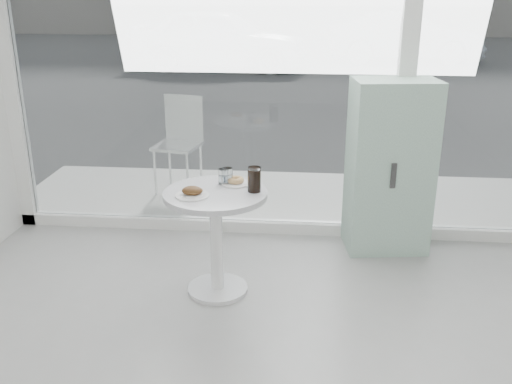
# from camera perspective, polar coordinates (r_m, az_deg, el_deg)

# --- Properties ---
(room_shell) EXTENTS (6.00, 6.00, 6.00)m
(room_shell) POSITION_cam_1_polar(r_m,az_deg,el_deg) (1.19, -0.39, 10.32)
(room_shell) COLOR white
(room_shell) RESTS_ON ground
(storefront) EXTENTS (5.00, 0.14, 3.00)m
(storefront) POSITION_cam_1_polar(r_m,az_deg,el_deg) (4.75, 4.90, 15.18)
(storefront) COLOR white
(storefront) RESTS_ON ground
(main_table) EXTENTS (0.72, 0.72, 0.77)m
(main_table) POSITION_cam_1_polar(r_m,az_deg,el_deg) (4.00, -4.02, -2.92)
(main_table) COLOR white
(main_table) RESTS_ON ground
(patio_deck) EXTENTS (5.60, 1.60, 0.05)m
(patio_deck) POSITION_cam_1_polar(r_m,az_deg,el_deg) (5.91, 3.79, -0.63)
(patio_deck) COLOR beige
(patio_deck) RESTS_ON ground
(street) EXTENTS (40.00, 24.00, 0.00)m
(street) POSITION_cam_1_polar(r_m,az_deg,el_deg) (17.86, 4.97, 13.18)
(street) COLOR #3C3C3C
(street) RESTS_ON ground
(mint_cabinet) EXTENTS (0.71, 0.52, 1.42)m
(mint_cabinet) POSITION_cam_1_polar(r_m,az_deg,el_deg) (4.77, 13.22, 2.45)
(mint_cabinet) COLOR #88AD9B
(mint_cabinet) RESTS_ON ground
(patio_chair) EXTENTS (0.50, 0.50, 0.98)m
(patio_chair) POSITION_cam_1_polar(r_m,az_deg,el_deg) (6.01, -7.60, 5.42)
(patio_chair) COLOR white
(patio_chair) RESTS_ON patio_deck
(car_white) EXTENTS (4.77, 2.34, 1.57)m
(car_white) POSITION_cam_1_polar(r_m,az_deg,el_deg) (15.48, -3.63, 15.08)
(car_white) COLOR silver
(car_white) RESTS_ON street
(car_silver) EXTENTS (4.27, 1.58, 1.39)m
(car_silver) POSITION_cam_1_polar(r_m,az_deg,el_deg) (17.24, 14.52, 14.73)
(car_silver) COLOR #A1A4A8
(car_silver) RESTS_ON street
(plate_fritter) EXTENTS (0.23, 0.23, 0.07)m
(plate_fritter) POSITION_cam_1_polar(r_m,az_deg,el_deg) (3.84, -6.35, -0.04)
(plate_fritter) COLOR white
(plate_fritter) RESTS_ON main_table
(plate_donut) EXTENTS (0.20, 0.20, 0.05)m
(plate_donut) POSITION_cam_1_polar(r_m,az_deg,el_deg) (4.05, -2.05, 1.05)
(plate_donut) COLOR white
(plate_donut) RESTS_ON main_table
(water_tumbler_a) EXTENTS (0.07, 0.07, 0.11)m
(water_tumbler_a) POSITION_cam_1_polar(r_m,az_deg,el_deg) (4.06, -3.30, 1.48)
(water_tumbler_a) COLOR white
(water_tumbler_a) RESTS_ON main_table
(water_tumbler_b) EXTENTS (0.07, 0.07, 0.12)m
(water_tumbler_b) POSITION_cam_1_polar(r_m,az_deg,el_deg) (4.05, -2.86, 1.51)
(water_tumbler_b) COLOR white
(water_tumbler_b) RESTS_ON main_table
(cola_glass) EXTENTS (0.09, 0.09, 0.17)m
(cola_glass) POSITION_cam_1_polar(r_m,az_deg,el_deg) (3.89, -0.17, 1.22)
(cola_glass) COLOR white
(cola_glass) RESTS_ON main_table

